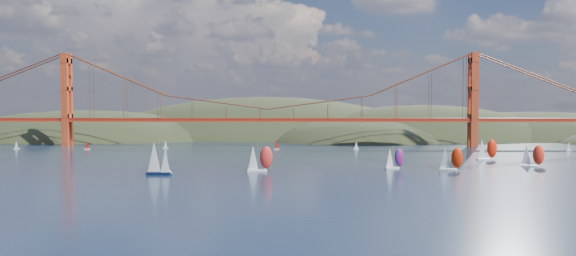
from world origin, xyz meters
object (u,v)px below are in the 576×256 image
(sloop_navy, at_px, (157,159))
(racer_2, at_px, (532,155))
(racer_0, at_px, (259,158))
(racer_rwb, at_px, (394,158))
(racer_1, at_px, (451,158))
(racer_3, at_px, (487,149))

(sloop_navy, xyz_separation_m, racer_2, (139.90, 28.17, -1.00))
(racer_0, height_order, racer_rwb, racer_0)
(racer_rwb, bearing_deg, racer_0, 171.74)
(racer_1, bearing_deg, racer_3, 71.36)
(racer_0, relative_size, racer_rwb, 1.20)
(racer_3, distance_m, racer_rwb, 58.28)
(racer_2, xyz_separation_m, racer_rwb, (-54.86, -7.53, -0.48))
(sloop_navy, relative_size, racer_rwb, 1.45)
(racer_2, height_order, racer_rwb, racer_2)
(sloop_navy, height_order, racer_2, sloop_navy)
(racer_2, bearing_deg, racer_3, 124.66)
(sloop_navy, distance_m, racer_1, 106.20)
(racer_0, distance_m, racer_1, 70.70)
(racer_3, relative_size, racer_rwb, 1.18)
(racer_0, relative_size, racer_2, 1.08)
(sloop_navy, relative_size, racer_1, 1.33)
(racer_0, height_order, racer_2, racer_0)
(racer_2, bearing_deg, sloop_navy, -150.91)
(racer_rwb, bearing_deg, racer_2, -11.12)
(racer_1, xyz_separation_m, racer_2, (34.91, 12.24, 0.09))
(racer_rwb, bearing_deg, racer_1, -32.23)
(racer_0, height_order, racer_3, racer_0)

